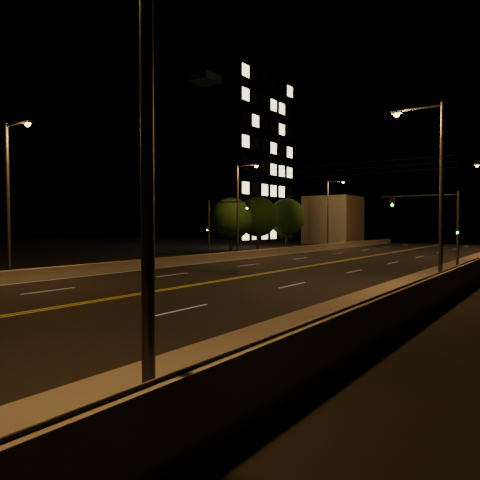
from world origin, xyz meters
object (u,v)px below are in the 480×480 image
Objects in this scene: streetlight_1 at (436,184)px; tree_2 at (287,217)px; streetlight_6 at (330,209)px; traffic_signal_right at (441,222)px; streetlight_4 at (10,190)px; streetlight_5 at (240,204)px; building_tower at (204,164)px; tree_0 at (231,219)px; streetlight_0 at (134,93)px; tree_1 at (258,217)px; traffic_signal_left at (218,222)px.

streetlight_1 is 1.35× the size of tree_2.
streetlight_6 reaches higher than traffic_signal_right.
streetlight_5 is (0.00, 23.39, 0.00)m from streetlight_4.
streetlight_4 is 0.35× the size of building_tower.
traffic_signal_right is at bearing -19.98° from tree_0.
building_tower reaches higher than streetlight_0.
streetlight_6 is 1.37× the size of tree_1.
traffic_signal_right is (19.86, 18.33, -1.82)m from streetlight_4.
traffic_signal_left is 0.80× the size of tree_2.
streetlight_5 is at bearing 90.00° from streetlight_4.
traffic_signal_right is at bearing 0.00° from traffic_signal_left.
streetlight_4 is 1.48× the size of tree_0.
building_tower is at bearing 115.58° from streetlight_4.
tree_2 is (-4.88, 18.11, -1.03)m from streetlight_5.
streetlight_0 and streetlight_6 have the same top height.
streetlight_6 is 11.85m from tree_1.
traffic_signal_right is (-1.59, 28.20, -1.82)m from streetlight_0.
streetlight_6 is at bearing 90.00° from streetlight_4.
streetlight_6 is 5.98m from tree_2.
streetlight_0 is 67.78m from building_tower.
tree_2 is at bearing -145.88° from streetlight_6.
streetlight_0 is at bearing -68.58° from streetlight_6.
building_tower is 3.97× the size of tree_1.
traffic_signal_right is at bearing 42.70° from streetlight_4.
streetlight_6 is at bearing 5.52° from building_tower.
streetlight_4 reaches higher than tree_1.
streetlight_1 and streetlight_4 have the same top height.
tree_0 is (-3.60, 26.86, -1.40)m from streetlight_4.
streetlight_0 is at bearing -55.71° from tree_0.
streetlight_6 reaches higher than traffic_signal_left.
streetlight_5 is 1.35× the size of tree_2.
building_tower is at bearing 136.54° from streetlight_5.
streetlight_4 is at bearing -90.00° from streetlight_5.
streetlight_4 and streetlight_6 have the same top height.
building_tower is (-20.51, 19.43, 7.50)m from streetlight_5.
streetlight_0 is 1.00× the size of streetlight_1.
tree_1 is (-4.74, 10.61, -1.09)m from streetlight_5.
streetlight_5 is at bearing 122.81° from streetlight_0.
tree_2 is (-0.13, 7.50, 0.07)m from tree_1.
tree_0 is (-3.60, 3.46, -1.40)m from streetlight_5.
streetlight_6 reaches higher than tree_0.
traffic_signal_right is 0.21× the size of building_tower.
streetlight_1 is 1.37× the size of tree_1.
streetlight_1 is at bearing -50.56° from tree_2.
streetlight_4 is at bearing -64.42° from building_tower.
tree_2 reaches higher than traffic_signal_right.
streetlight_4 is 48.07m from building_tower.
building_tower reaches higher than streetlight_4.
traffic_signal_left is at bearing -75.33° from tree_2.
tree_1 is (-26.19, 24.50, -1.09)m from streetlight_1.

